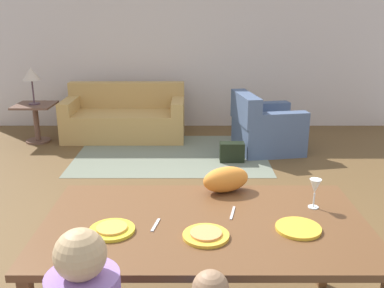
# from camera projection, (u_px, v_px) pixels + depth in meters

# --- Properties ---
(ground_plane) EXTENTS (7.08, 6.42, 0.02)m
(ground_plane) POSITION_uv_depth(u_px,v_px,m) (188.00, 207.00, 4.40)
(ground_plane) COLOR brown
(back_wall) EXTENTS (7.08, 0.10, 2.70)m
(back_wall) POSITION_uv_depth(u_px,v_px,m) (189.00, 46.00, 7.11)
(back_wall) COLOR beige
(back_wall) RESTS_ON ground_plane
(dining_table) EXTENTS (1.86, 1.05, 0.76)m
(dining_table) POSITION_uv_depth(u_px,v_px,m) (204.00, 231.00, 2.49)
(dining_table) COLOR brown
(dining_table) RESTS_ON ground_plane
(plate_near_man) EXTENTS (0.25, 0.25, 0.02)m
(plate_near_man) POSITION_uv_depth(u_px,v_px,m) (111.00, 230.00, 2.35)
(plate_near_man) COLOR yellow
(plate_near_man) RESTS_ON dining_table
(pizza_near_man) EXTENTS (0.17, 0.17, 0.01)m
(pizza_near_man) POSITION_uv_depth(u_px,v_px,m) (111.00, 228.00, 2.34)
(pizza_near_man) COLOR gold
(pizza_near_man) RESTS_ON plate_near_man
(plate_near_child) EXTENTS (0.25, 0.25, 0.02)m
(plate_near_child) POSITION_uv_depth(u_px,v_px,m) (205.00, 236.00, 2.29)
(plate_near_child) COLOR yellow
(plate_near_child) RESTS_ON dining_table
(pizza_near_child) EXTENTS (0.17, 0.17, 0.01)m
(pizza_near_child) POSITION_uv_depth(u_px,v_px,m) (205.00, 233.00, 2.29)
(pizza_near_child) COLOR #E79552
(pizza_near_child) RESTS_ON plate_near_child
(plate_near_woman) EXTENTS (0.25, 0.25, 0.02)m
(plate_near_woman) POSITION_uv_depth(u_px,v_px,m) (297.00, 228.00, 2.37)
(plate_near_woman) COLOR yellow
(plate_near_woman) RESTS_ON dining_table
(wine_glass) EXTENTS (0.07, 0.07, 0.19)m
(wine_glass) POSITION_uv_depth(u_px,v_px,m) (314.00, 187.00, 2.60)
(wine_glass) COLOR silver
(wine_glass) RESTS_ON dining_table
(fork) EXTENTS (0.04, 0.15, 0.01)m
(fork) POSITION_uv_depth(u_px,v_px,m) (154.00, 225.00, 2.42)
(fork) COLOR silver
(fork) RESTS_ON dining_table
(knife) EXTENTS (0.05, 0.17, 0.01)m
(knife) POSITION_uv_depth(u_px,v_px,m) (231.00, 213.00, 2.56)
(knife) COLOR silver
(knife) RESTS_ON dining_table
(cat) EXTENTS (0.36, 0.27, 0.17)m
(cat) POSITION_uv_depth(u_px,v_px,m) (225.00, 179.00, 2.85)
(cat) COLOR orange
(cat) RESTS_ON dining_table
(area_rug) EXTENTS (2.60, 1.80, 0.01)m
(area_rug) POSITION_uv_depth(u_px,v_px,m) (170.00, 154.00, 5.99)
(area_rug) COLOR slate
(area_rug) RESTS_ON ground_plane
(couch) EXTENTS (1.83, 0.86, 0.82)m
(couch) POSITION_uv_depth(u_px,v_px,m) (124.00, 118.00, 6.71)
(couch) COLOR tan
(couch) RESTS_ON ground_plane
(armchair) EXTENTS (0.99, 0.98, 0.82)m
(armchair) POSITION_uv_depth(u_px,v_px,m) (263.00, 128.00, 6.08)
(armchair) COLOR #47597A
(armchair) RESTS_ON ground_plane
(side_table) EXTENTS (0.56, 0.56, 0.58)m
(side_table) POSITION_uv_depth(u_px,v_px,m) (34.00, 118.00, 6.44)
(side_table) COLOR brown
(side_table) RESTS_ON ground_plane
(table_lamp) EXTENTS (0.26, 0.26, 0.54)m
(table_lamp) POSITION_uv_depth(u_px,v_px,m) (30.00, 75.00, 6.25)
(table_lamp) COLOR #4D363F
(table_lamp) RESTS_ON side_table
(handbag) EXTENTS (0.32, 0.16, 0.26)m
(handbag) POSITION_uv_depth(u_px,v_px,m) (231.00, 152.00, 5.66)
(handbag) COLOR black
(handbag) RESTS_ON ground_plane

